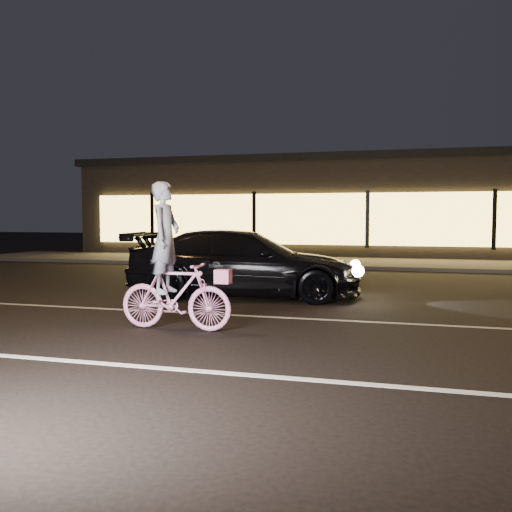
% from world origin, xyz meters
% --- Properties ---
extents(ground, '(90.00, 90.00, 0.00)m').
position_xyz_m(ground, '(0.00, 0.00, 0.00)').
color(ground, black).
rests_on(ground, ground).
extents(lane_stripe_near, '(60.00, 0.12, 0.01)m').
position_xyz_m(lane_stripe_near, '(0.00, -1.50, 0.00)').
color(lane_stripe_near, silver).
rests_on(lane_stripe_near, ground).
extents(lane_stripe_far, '(60.00, 0.10, 0.01)m').
position_xyz_m(lane_stripe_far, '(0.00, 2.00, 0.00)').
color(lane_stripe_far, gray).
rests_on(lane_stripe_far, ground).
extents(sidewalk, '(30.00, 4.00, 0.12)m').
position_xyz_m(sidewalk, '(0.00, 13.00, 0.06)').
color(sidewalk, '#383533').
rests_on(sidewalk, ground).
extents(storefront, '(25.40, 8.42, 4.20)m').
position_xyz_m(storefront, '(0.00, 18.97, 2.15)').
color(storefront, black).
rests_on(storefront, ground).
extents(cyclist, '(1.77, 0.61, 2.23)m').
position_xyz_m(cyclist, '(-1.69, 0.56, 0.79)').
color(cyclist, '#FF3BA1').
rests_on(cyclist, ground).
extents(sedan, '(5.12, 2.67, 1.42)m').
position_xyz_m(sedan, '(-1.67, 4.17, 0.71)').
color(sedan, black).
rests_on(sedan, ground).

